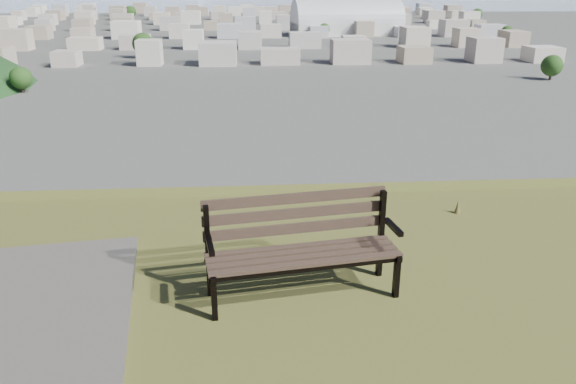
{
  "coord_description": "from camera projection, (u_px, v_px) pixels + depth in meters",
  "views": [
    {
      "loc": [
        -0.23,
        -3.26,
        27.79
      ],
      "look_at": [
        0.23,
        3.32,
        25.3
      ],
      "focal_mm": 35.0,
      "sensor_mm": 36.0,
      "label": 1
    }
  ],
  "objects": [
    {
      "name": "arena",
      "position": [
        346.0,
        24.0,
        306.5
      ],
      "size": [
        60.81,
        31.27,
        24.63
      ],
      "rotation": [
        0.0,
        0.0,
        0.12
      ],
      "color": "silver",
      "rests_on": "ground"
    },
    {
      "name": "bay_water",
      "position": [
        246.0,
        0.0,
        852.93
      ],
      "size": [
        2400.0,
        700.0,
        0.12
      ],
      "primitive_type": "cube",
      "color": "#9AB5C4",
      "rests_on": "ground"
    },
    {
      "name": "park_bench",
      "position": [
        301.0,
        241.0,
        5.2
      ],
      "size": [
        1.84,
        0.84,
        0.93
      ],
      "rotation": [
        0.0,
        0.0,
        0.16
      ],
      "color": "#413225",
      "rests_on": "hilltop_mesa"
    },
    {
      "name": "city_blocks",
      "position": [
        247.0,
        19.0,
        379.81
      ],
      "size": [
        395.0,
        361.0,
        7.0
      ],
      "color": "beige",
      "rests_on": "ground"
    },
    {
      "name": "city_trees",
      "position": [
        199.0,
        26.0,
        307.18
      ],
      "size": [
        406.52,
        387.2,
        9.98
      ],
      "color": "black",
      "rests_on": "ground"
    }
  ]
}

